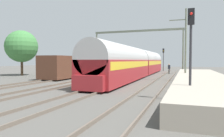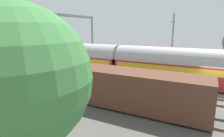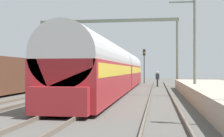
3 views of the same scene
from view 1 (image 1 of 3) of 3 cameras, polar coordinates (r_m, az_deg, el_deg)
name	(u,v)px [view 1 (image 1 of 3)]	position (r m, az deg, el deg)	size (l,w,h in m)	color
ground	(96,83)	(20.81, -4.42, -4.11)	(120.00, 120.00, 0.00)	#53504C
track_far_west	(46,81)	(23.90, -17.77, -3.20)	(1.52, 60.00, 0.16)	#665A4E
track_west	(78,82)	(21.70, -9.29, -3.66)	(1.51, 60.00, 0.16)	#665A4E
track_east	(115,83)	(20.07, 0.84, -4.11)	(1.51, 60.00, 0.16)	#665A4E
track_far_east	(157,85)	(19.17, 12.34, -4.47)	(1.52, 60.00, 0.16)	#665A4E
platform	(201,80)	(21.02, 23.45, -3.00)	(4.40, 28.00, 0.90)	#A39989
passenger_train	(138,63)	(30.10, 7.31, 1.61)	(2.93, 32.85, 3.82)	maroon
freight_car	(76,66)	(29.27, -10.00, 0.59)	(2.80, 13.00, 2.70)	#563323
person_crossing	(169,68)	(36.71, 15.49, 0.19)	(0.43, 0.29, 1.73)	#252525
railway_signal_near	(191,42)	(12.41, 20.92, 6.78)	(0.36, 0.30, 5.19)	#2D2D33
railway_signal_far	(163,57)	(45.84, 14.00, 3.21)	(0.36, 0.30, 4.86)	#2D2D33
catenary_gantry	(137,41)	(38.36, 6.90, 7.62)	(16.47, 0.28, 7.86)	slate
catenary_pole_east_mid	(185,44)	(24.31, 19.59, 6.48)	(1.90, 0.20, 8.00)	slate
tree_west_background	(22,46)	(34.28, -23.71, 5.61)	(4.80, 4.80, 6.83)	#4C3826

